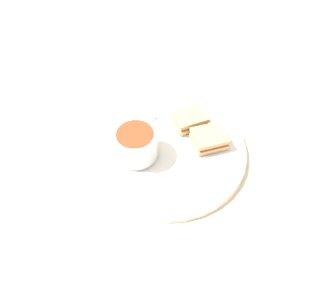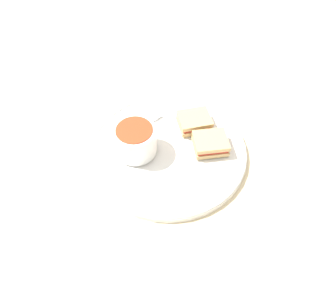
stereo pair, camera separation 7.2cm
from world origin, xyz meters
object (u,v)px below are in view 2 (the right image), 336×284
sandwich_half_far (194,121)px  sandwich_half_near (210,143)px  soup_bowl (135,140)px  spoon (133,133)px

sandwich_half_far → sandwich_half_near: bearing=-111.3°
sandwich_half_near → sandwich_half_far: 0.08m
soup_bowl → spoon: (0.03, 0.04, -0.03)m
soup_bowl → spoon: bearing=57.2°
sandwich_half_near → soup_bowl: bearing=135.1°
spoon → sandwich_half_near: sandwich_half_near is taller
sandwich_half_near → sandwich_half_far: bearing=68.7°
soup_bowl → sandwich_half_far: 0.15m
soup_bowl → sandwich_half_far: size_ratio=0.97×
spoon → sandwich_half_far: (0.12, -0.09, 0.01)m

